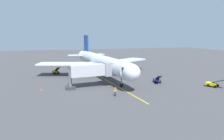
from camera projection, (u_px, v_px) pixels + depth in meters
The scene contains 11 objects.
ground_plane at pixel (100, 76), 57.84m from camera, with size 220.00×220.00×0.00m, color #424244.
apron_lead_in_line at pixel (107, 80), 52.78m from camera, with size 0.24×40.00×0.01m, color yellow.
airplane at pixel (101, 62), 58.03m from camera, with size 34.60×40.34×11.50m.
jet_bridge at pixel (95, 70), 45.78m from camera, with size 11.51×4.01×5.40m.
ground_crew_marshaller at pixel (115, 92), 39.01m from camera, with size 0.46×0.46×1.71m.
belt_loader_near_nose at pixel (157, 80), 50.27m from camera, with size 2.45×4.73×2.32m.
belt_loader_portside at pixel (56, 71), 61.94m from camera, with size 2.41×4.73×2.32m.
belt_loader_starboard_side at pixel (213, 84), 46.14m from camera, with size 3.18×4.61×2.32m.
baggage_cart_rear_apron at pixel (91, 68), 67.63m from camera, with size 1.74×2.71×1.27m.
safety_cone_nose_left at pixel (159, 78), 54.69m from camera, with size 0.32×0.32×0.55m, color #F2590F.
safety_cone_nose_right at pixel (41, 89), 43.13m from camera, with size 0.32×0.32×0.55m, color #F2590F.
Camera 1 is at (12.67, 55.36, 11.61)m, focal length 32.80 mm.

